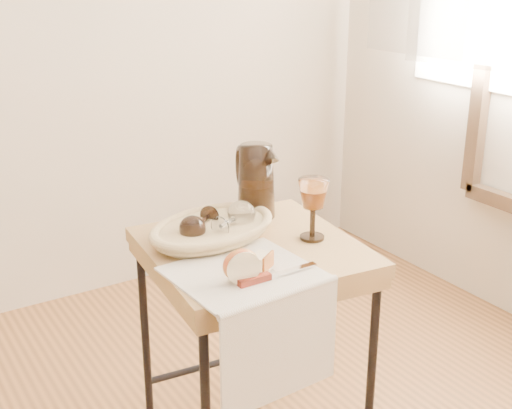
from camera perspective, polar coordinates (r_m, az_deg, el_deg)
side_table at (r=1.98m, az=-0.32°, el=-12.48°), size 0.59×0.59×0.68m
tea_towel at (r=1.65m, az=-1.04°, el=-5.76°), size 0.35×0.31×0.01m
bread_basket at (r=1.85m, az=-3.63°, el=-2.22°), size 0.39×0.31×0.05m
goblet_lying_a at (r=1.84m, az=-4.70°, el=-1.54°), size 0.14×0.13×0.07m
goblet_lying_b at (r=1.85m, az=-1.97°, el=-1.28°), size 0.15×0.13×0.08m
pitcher at (r=1.98m, az=0.01°, el=1.97°), size 0.22×0.27×0.26m
wine_goblet at (r=1.83m, az=4.77°, el=-0.38°), size 0.10×0.10×0.17m
apple_half at (r=1.60m, az=-1.28°, el=-5.06°), size 0.10×0.06×0.08m
apple_wedge at (r=1.66m, az=0.31°, el=-4.82°), size 0.07×0.06×0.04m
table_knife at (r=1.63m, az=1.59°, el=-5.80°), size 0.21×0.02×0.02m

